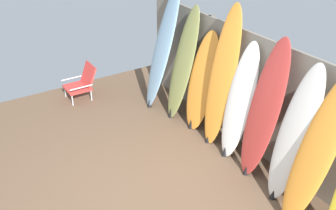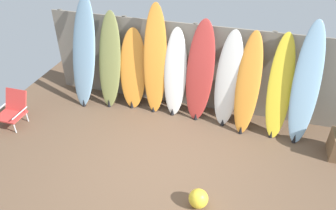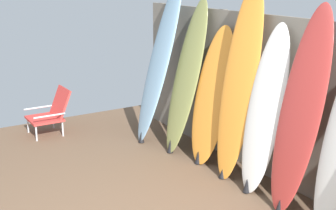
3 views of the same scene
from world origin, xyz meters
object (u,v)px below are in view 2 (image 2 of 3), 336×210
object	(u,v)px
surfboard_skyblue_0	(84,54)
beach_ball	(198,199)
surfboard_orange_2	(133,70)
surfboard_orange_3	(155,61)
surfboard_white_6	(228,80)
surfboard_white_4	(175,74)
surfboard_yellow_8	(280,88)
surfboard_red_5	(200,73)
surfboard_orange_7	(248,85)
beach_chair	(13,109)
surfboard_olive_1	(110,61)
surfboard_skyblue_9	(306,85)

from	to	relation	value
surfboard_skyblue_0	beach_ball	size ratio (longest dim) A/B	7.61
surfboard_orange_2	surfboard_orange_3	world-z (taller)	surfboard_orange_3
surfboard_white_6	beach_ball	distance (m)	2.37
surfboard_white_4	surfboard_yellow_8	world-z (taller)	surfboard_yellow_8
surfboard_red_5	surfboard_orange_7	world-z (taller)	surfboard_red_5
surfboard_white_6	beach_ball	xyz separation A→B (m)	(-0.05, -2.24, -0.77)
beach_chair	surfboard_skyblue_0	bearing A→B (deg)	29.09
surfboard_skyblue_0	surfboard_orange_7	distance (m)	3.31
surfboard_orange_2	surfboard_olive_1	bearing A→B (deg)	-174.63
beach_ball	surfboard_orange_2	bearing A→B (deg)	129.39
surfboard_orange_7	surfboard_skyblue_9	xyz separation A→B (m)	(0.97, 0.01, 0.14)
surfboard_olive_1	surfboard_orange_3	bearing A→B (deg)	2.62
surfboard_orange_2	surfboard_white_6	world-z (taller)	surfboard_white_6
surfboard_skyblue_9	beach_chair	size ratio (longest dim) A/B	3.32
surfboard_white_6	surfboard_red_5	bearing A→B (deg)	178.11
surfboard_skyblue_0	surfboard_skyblue_9	distance (m)	4.28
surfboard_olive_1	surfboard_orange_2	bearing A→B (deg)	5.37
surfboard_orange_7	surfboard_white_6	bearing A→B (deg)	169.40
surfboard_red_5	surfboard_yellow_8	size ratio (longest dim) A/B	1.06
surfboard_orange_3	surfboard_white_6	size ratio (longest dim) A/B	1.18
surfboard_orange_3	surfboard_orange_7	xyz separation A→B (m)	(1.83, -0.12, -0.16)
surfboard_olive_1	surfboard_skyblue_9	distance (m)	3.76
beach_chair	beach_ball	bearing A→B (deg)	-34.23
beach_chair	surfboard_white_6	bearing A→B (deg)	-2.45
surfboard_skyblue_9	beach_ball	xyz separation A→B (m)	(-1.39, -2.18, -0.91)
beach_chair	surfboard_skyblue_9	bearing A→B (deg)	-7.34
surfboard_orange_2	surfboard_skyblue_0	bearing A→B (deg)	-172.81
surfboard_red_5	surfboard_yellow_8	xyz separation A→B (m)	(1.48, -0.05, -0.06)
surfboard_orange_2	surfboard_yellow_8	xyz separation A→B (m)	(2.87, -0.08, 0.11)
surfboard_orange_2	surfboard_white_4	bearing A→B (deg)	-0.32
surfboard_white_4	surfboard_white_6	size ratio (longest dim) A/B	0.95
surfboard_skyblue_9	surfboard_orange_3	bearing A→B (deg)	177.69
surfboard_orange_7	beach_chair	size ratio (longest dim) A/B	2.88
surfboard_yellow_8	surfboard_skyblue_9	size ratio (longest dim) A/B	0.87
surfboard_olive_1	surfboard_yellow_8	xyz separation A→B (m)	(3.35, -0.04, -0.04)
surfboard_red_5	surfboard_olive_1	bearing A→B (deg)	-179.68
surfboard_yellow_8	beach_ball	world-z (taller)	surfboard_yellow_8
beach_ball	surfboard_skyblue_9	bearing A→B (deg)	57.45
surfboard_orange_3	surfboard_orange_2	bearing A→B (deg)	179.87
surfboard_white_4	surfboard_yellow_8	size ratio (longest dim) A/B	0.94
surfboard_yellow_8	surfboard_skyblue_0	bearing A→B (deg)	-179.39
surfboard_olive_1	surfboard_white_4	bearing A→B (deg)	1.67
surfboard_orange_3	surfboard_red_5	distance (m)	0.92
surfboard_white_6	beach_chair	world-z (taller)	surfboard_white_6
surfboard_olive_1	beach_ball	size ratio (longest dim) A/B	6.67
surfboard_olive_1	surfboard_orange_7	size ratio (longest dim) A/B	1.04
surfboard_olive_1	surfboard_skyblue_9	world-z (taller)	surfboard_skyblue_9
beach_chair	surfboard_orange_7	bearing A→B (deg)	-4.73
beach_chair	surfboard_orange_3	bearing A→B (deg)	7.51
surfboard_white_4	surfboard_orange_7	size ratio (longest dim) A/B	0.95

